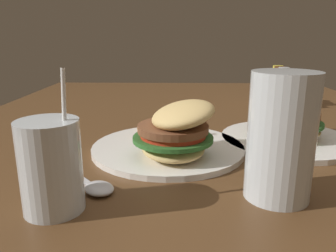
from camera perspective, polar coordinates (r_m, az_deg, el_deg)
The scene contains 7 objects.
dining_table at distance 0.76m, azimuth 4.74°, elevation -10.35°, with size 1.60×1.16×0.78m.
meal_plate_near at distance 0.57m, azimuth 0.84°, elevation -1.92°, with size 0.29×0.28×0.11m.
beer_glass at distance 0.44m, azimuth 19.04°, elevation -2.15°, with size 0.08×0.08×0.17m.
juice_glass at distance 0.42m, azimuth -19.65°, elevation -7.06°, with size 0.07×0.07×0.17m.
spoon at distance 0.47m, azimuth -12.44°, elevation -10.26°, with size 0.13×0.12×0.01m.
meal_plate_far at distance 0.70m, azimuth 20.13°, elevation 0.27°, with size 0.26×0.26×0.10m.
condiment_caddy at distance 1.06m, azimuth 18.72°, elevation 5.85°, with size 0.12×0.08×0.12m.
Camera 1 is at (0.68, -0.05, 0.98)m, focal length 35.00 mm.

